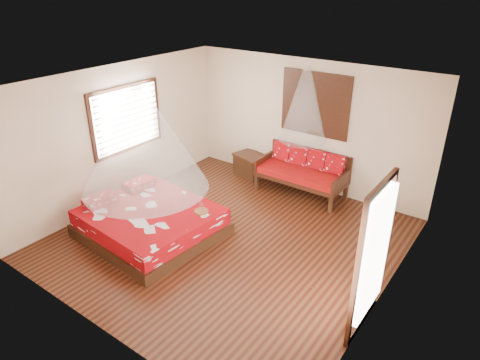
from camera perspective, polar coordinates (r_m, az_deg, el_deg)
name	(u,v)px	position (r m, az deg, el deg)	size (l,w,h in m)	color
room	(228,168)	(7.14, -1.59, 1.61)	(5.54, 5.54, 2.84)	black
bed	(150,221)	(8.00, -11.93, -5.41)	(2.43, 2.23, 0.65)	black
daybed	(303,170)	(9.26, 8.41, 1.28)	(1.90, 0.85, 0.97)	black
storage_chest	(251,165)	(10.06, 1.46, 2.02)	(0.87, 0.72, 0.52)	black
shutter_panel	(315,104)	(9.07, 9.98, 9.92)	(1.52, 0.06, 1.32)	black
window_left	(127,119)	(8.96, -14.85, 7.92)	(0.10, 1.74, 1.34)	black
glazed_door	(370,259)	(5.74, 16.98, -10.07)	(0.08, 1.02, 2.16)	black
wine_tray	(201,209)	(7.63, -5.19, -3.92)	(0.25, 0.25, 0.20)	brown
mosquito_net_main	(142,139)	(7.30, -12.96, 5.32)	(2.17, 2.17, 1.80)	white
mosquito_net_daybed	(305,105)	(8.64, 8.61, 9.92)	(0.94, 0.94, 1.50)	white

